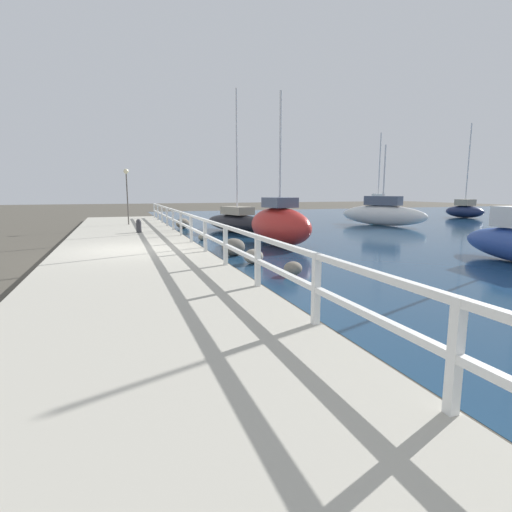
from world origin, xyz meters
TOP-DOWN VIEW (x-y plane):
  - ground_plane at (0.00, 0.00)m, footprint 120.00×120.00m
  - dock_walkway at (0.00, 0.00)m, footprint 4.70×36.00m
  - railing at (2.25, -0.00)m, footprint 0.10×32.50m
  - boulder_far_strip at (3.17, 3.72)m, footprint 0.37×0.33m
  - boulder_near_dock at (3.31, -0.80)m, footprint 0.78×0.70m
  - boulder_water_edge at (3.27, 9.74)m, footprint 0.79×0.71m
  - boulder_upstream at (3.45, -2.50)m, footprint 0.59×0.53m
  - boulder_mid_strip at (3.86, -4.43)m, footprint 0.49×0.44m
  - mooring_bollard at (0.58, 5.57)m, footprint 0.24×0.24m
  - dock_lamp at (0.28, 10.53)m, footprint 0.28×0.28m
  - sailboat_navy at (26.63, 11.70)m, footprint 2.07×3.49m
  - sailboat_white at (15.57, 7.64)m, footprint 3.22×5.86m
  - sailboat_teal at (19.37, 13.37)m, footprint 2.30×3.57m
  - sailboat_red at (5.75, 1.01)m, footprint 2.20×3.86m
  - sailboat_black at (5.72, 6.79)m, footprint 3.06×5.78m

SIDE VIEW (x-z plane):
  - ground_plane at x=0.00m, z-range 0.00..0.00m
  - dock_walkway at x=0.00m, z-range 0.00..0.26m
  - boulder_far_strip at x=3.17m, z-range 0.00..0.28m
  - boulder_mid_strip at x=3.86m, z-range 0.00..0.36m
  - boulder_upstream at x=3.45m, z-range 0.00..0.44m
  - boulder_near_dock at x=3.31m, z-range 0.00..0.59m
  - boulder_water_edge at x=3.27m, z-range 0.00..0.59m
  - sailboat_black at x=5.72m, z-range -3.11..4.21m
  - mooring_bollard at x=0.58m, z-range 0.26..0.88m
  - sailboat_navy at x=26.63m, z-range -3.12..4.36m
  - sailboat_white at x=15.57m, z-range -1.74..3.25m
  - sailboat_red at x=5.75m, z-range -2.13..3.78m
  - sailboat_teal at x=19.37m, z-range -2.47..4.17m
  - railing at x=2.25m, z-range 0.44..1.48m
  - dock_lamp at x=0.28m, z-range 1.07..4.22m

